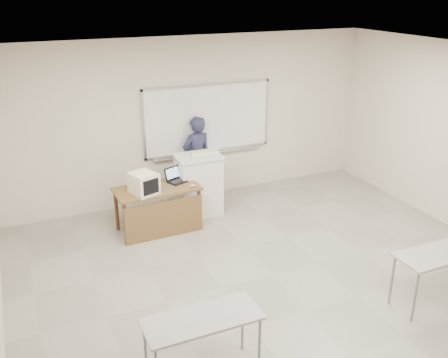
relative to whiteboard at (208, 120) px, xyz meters
name	(u,v)px	position (x,y,z in m)	size (l,w,h in m)	color
floor	(307,311)	(-0.30, -3.97, -1.49)	(7.00, 8.00, 0.01)	gray
whiteboard	(208,120)	(0.00, 0.00, 0.00)	(2.48, 0.10, 1.31)	white
student_desks	(386,331)	(-0.30, -5.32, -0.81)	(4.40, 2.20, 0.73)	gray
instructor_desk	(159,203)	(-1.34, -1.19, -0.95)	(1.36, 0.68, 0.75)	brown
podium	(199,185)	(-0.50, -0.77, -0.93)	(0.77, 0.56, 1.09)	white
crt_monitor	(143,183)	(-1.59, -1.20, -0.56)	(0.37, 0.42, 0.35)	beige
laptop	(177,178)	(-0.94, -0.92, -0.67)	(0.31, 0.29, 0.23)	black
mouse	(193,186)	(-0.79, -1.28, -0.71)	(0.10, 0.07, 0.04)	#9B9FA3
keyboard	(205,152)	(-0.35, -0.69, -0.38)	(0.49, 0.16, 0.03)	beige
presenter	(197,158)	(-0.28, -0.11, -0.68)	(0.58, 0.38, 1.60)	black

